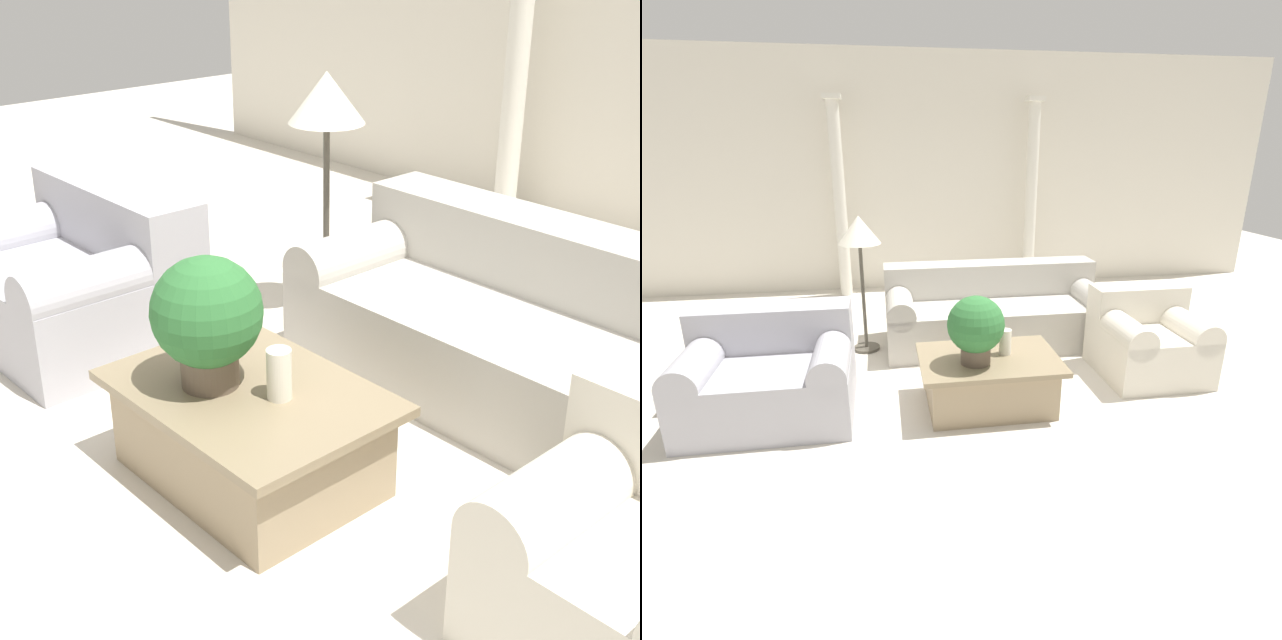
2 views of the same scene
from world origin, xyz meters
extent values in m
plane|color=silver|center=(0.00, 0.00, 0.00)|extent=(16.00, 16.00, 0.00)
cube|color=#B7B2A8|center=(0.39, 0.96, 0.23)|extent=(2.30, 0.98, 0.45)
cube|color=#B7B2A8|center=(0.39, 1.27, 0.63)|extent=(2.30, 0.34, 0.35)
cylinder|color=#B7B2A8|center=(-0.62, 0.96, 0.49)|extent=(0.28, 0.98, 0.28)
cube|color=#ADABB4|center=(-1.67, -0.26, 0.23)|extent=(1.24, 0.98, 0.45)
cube|color=#ADABB4|center=(-1.67, 0.06, 0.63)|extent=(1.24, 0.34, 0.35)
cylinder|color=#ADABB4|center=(-2.16, -0.26, 0.49)|extent=(0.28, 0.98, 0.28)
cylinder|color=#ADABB4|center=(-1.19, -0.26, 0.49)|extent=(0.28, 0.98, 0.28)
cube|color=#998466|center=(0.03, -0.37, 0.19)|extent=(0.98, 0.70, 0.38)
cube|color=#897759|center=(0.03, -0.37, 0.40)|extent=(1.11, 0.79, 0.04)
cylinder|color=brown|center=(-0.10, -0.46, 0.49)|extent=(0.23, 0.23, 0.13)
sphere|color=#2D6B33|center=(-0.10, -0.46, 0.74)|extent=(0.44, 0.44, 0.44)
cylinder|color=silver|center=(0.17, -0.32, 0.52)|extent=(0.10, 0.10, 0.21)
cylinder|color=#4C473D|center=(-0.98, 0.97, 0.01)|extent=(0.27, 0.27, 0.03)
cylinder|color=#4C473D|center=(-0.98, 0.97, 0.57)|extent=(0.04, 0.04, 1.08)
cone|color=silver|center=(-0.98, 0.97, 1.24)|extent=(0.41, 0.41, 0.27)
cylinder|color=silver|center=(-1.29, 3.04, 1.27)|extent=(0.16, 0.16, 2.55)
cylinder|color=beige|center=(1.30, -0.04, 0.46)|extent=(0.28, 0.88, 0.28)
camera|label=1|loc=(2.50, -2.21, 2.14)|focal=50.00mm
camera|label=2|loc=(-0.76, -3.93, 2.03)|focal=28.00mm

